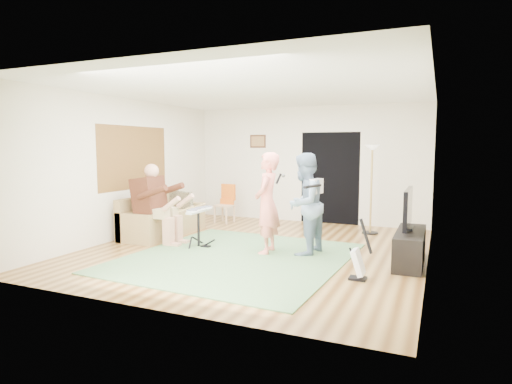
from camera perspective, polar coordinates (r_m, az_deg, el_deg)
floor at (r=7.48m, az=0.07°, el=-7.60°), size 6.00×6.00×0.00m
walls at (r=7.28m, az=0.07°, el=2.78°), size 5.50×6.00×2.70m
ceiling at (r=7.33m, az=0.07°, el=13.38°), size 6.00×6.00×0.00m
window_blinds at (r=8.88m, az=-15.94°, el=4.42°), size 0.00×2.05×2.05m
doorway at (r=9.97m, az=9.82°, el=1.83°), size 2.10×0.00×2.10m
picture_frame at (r=10.51m, az=0.26°, el=6.77°), size 0.42×0.03×0.32m
area_rug at (r=6.90m, az=-2.54°, el=-8.70°), size 3.46×3.74×0.02m
sofa at (r=8.87m, az=-12.65°, el=-3.85°), size 0.80×1.95×0.79m
drummer at (r=8.06m, az=-12.94°, el=-2.66°), size 0.95×0.53×1.46m
drum_kit at (r=7.63m, az=-7.67°, el=-5.00°), size 0.39×0.69×0.71m
singer at (r=7.04m, az=1.50°, el=-1.52°), size 0.47×0.65×1.68m
microphone at (r=6.93m, az=3.04°, el=1.79°), size 0.06×0.06×0.24m
guitarist at (r=7.02m, az=6.44°, el=-1.62°), size 0.76×0.90×1.67m
guitar_held at (r=6.93m, az=8.05°, el=0.76°), size 0.25×0.61×0.26m
guitar_spare at (r=5.91m, az=13.54°, el=-9.10°), size 0.30×0.27×0.83m
torchiere_lamp at (r=8.93m, az=15.16°, el=2.44°), size 0.32×0.32×1.80m
dining_chair at (r=10.01m, az=-4.14°, el=-2.28°), size 0.42×0.44×0.90m
tv_cabinet at (r=6.92m, az=19.84°, el=-6.95°), size 0.40×1.40×0.50m
television at (r=6.82m, az=19.60°, el=-2.01°), size 0.06×1.08×0.58m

